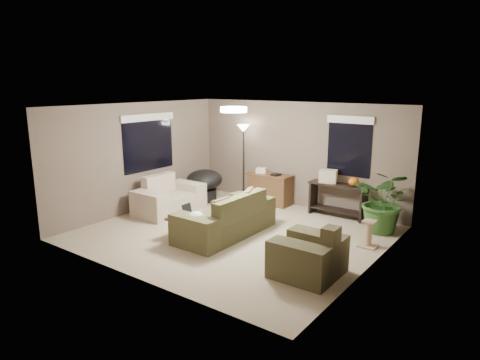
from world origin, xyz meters
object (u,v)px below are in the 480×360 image
Objects in this scene: floor_lamp at (243,137)px; houseplant at (385,208)px; papasan_chair at (204,183)px; desk at (270,189)px; console_table at (338,198)px; coffee_table at (194,223)px; cat_scratching_post at (368,235)px; armchair at (309,257)px; main_sofa at (227,220)px; loveseat at (168,200)px.

floor_lamp is 3.92m from houseplant.
desk is at bearing 26.83° from papasan_chair.
houseplant reaches higher than console_table.
houseplant is at bearing -5.78° from floor_lamp.
houseplant reaches higher than desk.
coffee_table is 2.00× the size of cat_scratching_post.
armchair is 0.88× the size of papasan_chair.
armchair reaches higher than console_table.
papasan_chair is (-1.48, -0.75, 0.09)m from desk.
papasan_chair is 0.88× the size of houseplant.
floor_lamp is at bearing -179.02° from console_table.
main_sofa is at bearing 63.62° from coffee_table.
desk is (-0.21, 3.00, 0.02)m from coffee_table.
desk reaches higher than coffee_table.
desk is at bearing 172.28° from houseplant.
loveseat is 1.24× the size of houseplant.
houseplant reaches higher than papasan_chair.
armchair is 3.19m from console_table.
floor_lamp is 3.82× the size of cat_scratching_post.
console_table is 1.01× the size of houseplant.
armchair is 1.00× the size of coffee_table.
armchair is 0.77× the size of console_table.
main_sofa is 4.40× the size of cat_scratching_post.
armchair is 0.91× the size of desk.
cat_scratching_post is (3.78, -1.32, -1.38)m from floor_lamp.
cat_scratching_post is (4.50, 0.64, -0.08)m from loveseat.
papasan_chair reaches higher than console_table.
console_table is at bearing 31.35° from loveseat.
houseplant reaches higher than main_sofa.
coffee_table is at bearing 179.19° from armchair.
cat_scratching_post is at bearing 8.06° from loveseat.
coffee_table is 3.78m from houseplant.
console_table is at bearing 62.46° from main_sofa.
papasan_chair is at bearing 172.43° from cat_scratching_post.
loveseat is at bearing 149.24° from coffee_table.
coffee_table is 0.77× the size of houseplant.
coffee_table is 0.77× the size of console_table.
floor_lamp is (-1.00, 2.98, 1.24)m from coffee_table.
loveseat is 2.49m from desk.
main_sofa is 2.00× the size of desk.
coffee_table is at bearing -149.07° from cat_scratching_post.
main_sofa is 2.20× the size of coffee_table.
cat_scratching_post is at bearing -7.57° from papasan_chair.
main_sofa and armchair have the same top height.
armchair is 0.52× the size of floor_lamp.
console_table is 2.60× the size of cat_scratching_post.
coffee_table is (-0.31, -0.63, 0.06)m from main_sofa.
main_sofa is 1.70× the size of houseplant.
houseplant is (0.30, 2.64, 0.21)m from armchair.
floor_lamp reaches higher than houseplant.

